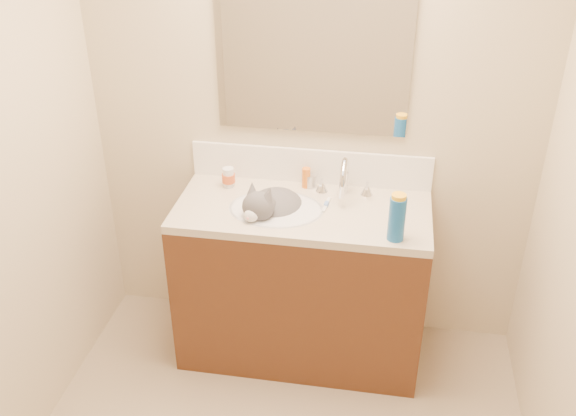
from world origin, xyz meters
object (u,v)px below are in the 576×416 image
(faucet, at_px, (344,181))
(spray_can, at_px, (397,219))
(vanity_cabinet, at_px, (301,285))
(amber_bottle, at_px, (306,178))
(basin, at_px, (276,221))
(silver_jar, at_px, (311,181))
(pill_bottle, at_px, (228,177))
(cat, at_px, (273,211))

(faucet, height_order, spray_can, faucet)
(vanity_cabinet, relative_size, spray_can, 6.02)
(amber_bottle, height_order, spray_can, spray_can)
(basin, bearing_deg, silver_jar, 61.91)
(vanity_cabinet, relative_size, pill_bottle, 12.00)
(faucet, relative_size, silver_jar, 4.34)
(silver_jar, relative_size, spray_can, 0.32)
(cat, bearing_deg, silver_jar, 76.58)
(faucet, xyz_separation_m, cat, (-0.32, -0.14, -0.12))
(faucet, distance_m, silver_jar, 0.19)
(amber_bottle, bearing_deg, vanity_cabinet, -86.65)
(vanity_cabinet, distance_m, spray_can, 0.73)
(basin, xyz_separation_m, cat, (-0.02, 0.03, 0.04))
(cat, distance_m, amber_bottle, 0.26)
(spray_can, bearing_deg, silver_jar, 135.65)
(cat, bearing_deg, pill_bottle, 170.30)
(faucet, relative_size, cat, 0.65)
(cat, distance_m, silver_jar, 0.27)
(cat, bearing_deg, basin, -29.31)
(cat, xyz_separation_m, amber_bottle, (0.13, 0.21, 0.08))
(basin, height_order, pill_bottle, pill_bottle)
(amber_bottle, bearing_deg, basin, -114.41)
(basin, height_order, amber_bottle, amber_bottle)
(silver_jar, bearing_deg, pill_bottle, -171.06)
(basin, distance_m, cat, 0.05)
(cat, relative_size, silver_jar, 6.67)
(cat, xyz_separation_m, spray_can, (0.58, -0.20, 0.13))
(cat, xyz_separation_m, pill_bottle, (-0.25, 0.15, 0.08))
(basin, height_order, faucet, faucet)
(basin, relative_size, spray_can, 2.26)
(basin, xyz_separation_m, silver_jar, (0.13, 0.24, 0.10))
(faucet, height_order, pill_bottle, faucet)
(spray_can, bearing_deg, basin, 162.74)
(vanity_cabinet, distance_m, amber_bottle, 0.54)
(silver_jar, bearing_deg, vanity_cabinet, -92.66)
(basin, distance_m, silver_jar, 0.29)
(faucet, distance_m, spray_can, 0.43)
(basin, distance_m, amber_bottle, 0.29)
(basin, bearing_deg, pill_bottle, 146.53)
(silver_jar, relative_size, amber_bottle, 0.63)
(basin, bearing_deg, faucet, 29.12)
(vanity_cabinet, height_order, amber_bottle, amber_bottle)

